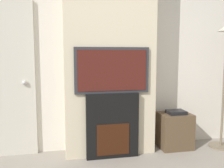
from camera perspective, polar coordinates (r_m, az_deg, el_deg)
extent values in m
cube|color=silver|center=(3.50, -1.30, 7.12)|extent=(6.00, 0.06, 2.70)
cube|color=beige|center=(3.30, -0.63, 7.14)|extent=(1.19, 0.35, 2.70)
cube|color=black|center=(3.26, 0.00, -9.39)|extent=(0.68, 0.14, 0.84)
cube|color=#33160A|center=(3.25, 0.27, -12.60)|extent=(0.42, 0.01, 0.40)
cube|color=#2D2D33|center=(3.14, 0.00, 3.15)|extent=(0.95, 0.06, 0.58)
cube|color=#471914|center=(3.11, 0.13, 3.11)|extent=(0.88, 0.01, 0.51)
cylinder|color=#726651|center=(4.03, 23.57, -12.86)|extent=(0.33, 0.33, 0.03)
cylinder|color=#726651|center=(3.84, 24.15, -1.22)|extent=(0.03, 0.03, 1.62)
cube|color=brown|center=(3.73, 14.08, -10.26)|extent=(0.44, 0.37, 0.50)
cube|color=black|center=(3.63, 14.46, -6.27)|extent=(0.24, 0.20, 0.05)
sphere|color=silver|center=(3.40, -19.42, 0.31)|extent=(0.06, 0.06, 0.06)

